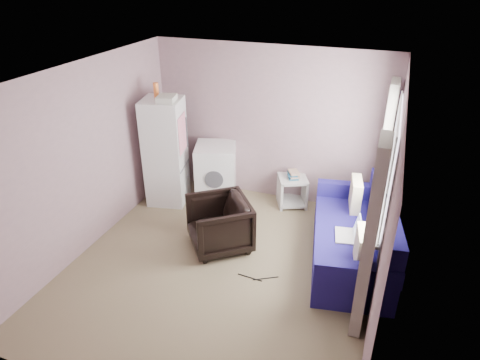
% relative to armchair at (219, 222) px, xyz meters
% --- Properties ---
extents(room, '(3.84, 4.24, 2.54)m').
position_rel_armchair_xyz_m(room, '(0.21, -0.41, 0.85)').
color(room, '#7F7053').
rests_on(room, ground).
extents(armchair, '(1.06, 1.06, 0.80)m').
position_rel_armchair_xyz_m(armchair, '(0.00, 0.00, 0.00)').
color(armchair, black).
rests_on(armchair, ground).
extents(fridge, '(0.71, 0.71, 1.96)m').
position_rel_armchair_xyz_m(fridge, '(-1.30, 0.93, 0.47)').
color(fridge, silver).
rests_on(fridge, ground).
extents(washing_machine, '(0.80, 0.80, 0.91)m').
position_rel_armchair_xyz_m(washing_machine, '(-0.62, 1.34, 0.07)').
color(washing_machine, silver).
rests_on(washing_machine, ground).
extents(side_table, '(0.58, 0.58, 0.60)m').
position_rel_armchair_xyz_m(side_table, '(0.66, 1.48, -0.12)').
color(side_table, '#BBB9B7').
rests_on(side_table, ground).
extents(sofa, '(1.28, 2.21, 0.93)m').
position_rel_armchair_xyz_m(sofa, '(1.80, 0.32, -0.06)').
color(sofa, navy).
rests_on(sofa, ground).
extents(window_dressing, '(0.17, 2.62, 2.18)m').
position_rel_armchair_xyz_m(window_dressing, '(1.97, 0.28, 0.71)').
color(window_dressing, white).
rests_on(window_dressing, ground).
extents(floor_cables, '(0.50, 0.18, 0.01)m').
position_rel_armchair_xyz_m(floor_cables, '(0.72, -0.47, -0.40)').
color(floor_cables, black).
rests_on(floor_cables, ground).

